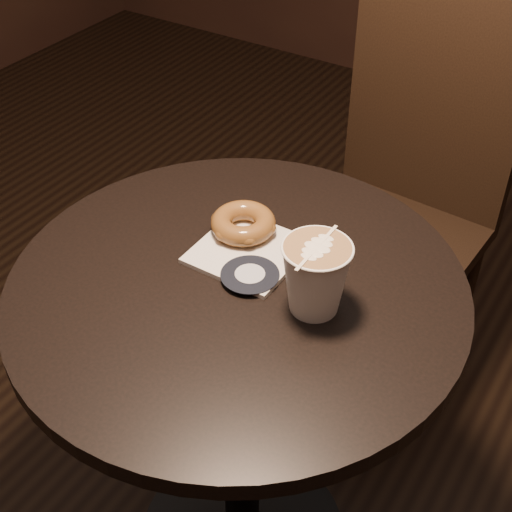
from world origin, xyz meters
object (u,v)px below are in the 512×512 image
object	(u,v)px
pastry_bag	(249,251)
doughnut	(243,223)
cafe_table	(239,369)
latte_cup	(315,278)
chair	(407,182)

from	to	relation	value
pastry_bag	doughnut	world-z (taller)	doughnut
doughnut	cafe_table	bearing A→B (deg)	-61.86
pastry_bag	latte_cup	world-z (taller)	latte_cup
cafe_table	latte_cup	bearing A→B (deg)	5.78
cafe_table	pastry_bag	size ratio (longest dim) A/B	4.77
pastry_bag	latte_cup	distance (m)	0.16
chair	pastry_bag	size ratio (longest dim) A/B	6.43
latte_cup	chair	bearing A→B (deg)	99.01
cafe_table	chair	bearing A→B (deg)	88.13
chair	doughnut	xyz separation A→B (m)	(-0.07, -0.56, 0.21)
chair	doughnut	size ratio (longest dim) A/B	9.62
doughnut	latte_cup	bearing A→B (deg)	-26.05
cafe_table	latte_cup	distance (m)	0.28
cafe_table	latte_cup	world-z (taller)	latte_cup
pastry_bag	doughnut	size ratio (longest dim) A/B	1.50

